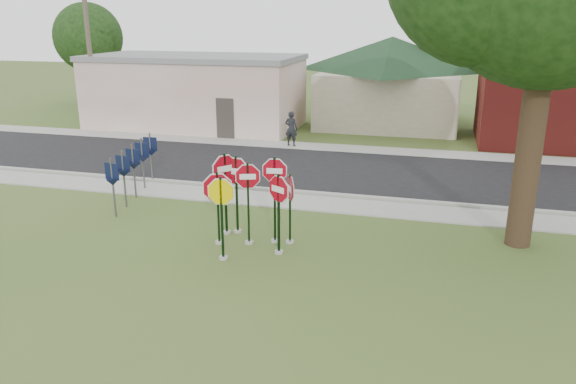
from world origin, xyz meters
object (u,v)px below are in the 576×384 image
(stop_sign_center, at_px, (248,193))
(pedestrian, at_px, (291,129))
(stop_sign_yellow, at_px, (222,208))
(stop_sign_left, at_px, (218,198))
(utility_pole_near, at_px, (89,42))

(stop_sign_center, height_order, pedestrian, stop_sign_center)
(stop_sign_center, height_order, stop_sign_yellow, stop_sign_center)
(stop_sign_center, relative_size, stop_sign_left, 1.11)
(pedestrian, bearing_deg, stop_sign_center, 104.04)
(utility_pole_near, relative_size, pedestrian, 5.41)
(stop_sign_center, distance_m, pedestrian, 12.82)
(stop_sign_yellow, height_order, pedestrian, stop_sign_yellow)
(stop_sign_left, relative_size, utility_pole_near, 0.24)
(stop_sign_left, bearing_deg, pedestrian, 95.64)
(stop_sign_yellow, distance_m, utility_pole_near, 20.54)
(stop_sign_yellow, bearing_deg, utility_pole_near, 132.46)
(stop_sign_center, height_order, utility_pole_near, utility_pole_near)
(stop_sign_yellow, distance_m, pedestrian, 13.98)
(stop_sign_yellow, height_order, stop_sign_left, stop_sign_yellow)
(stop_sign_yellow, bearing_deg, stop_sign_left, 117.34)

